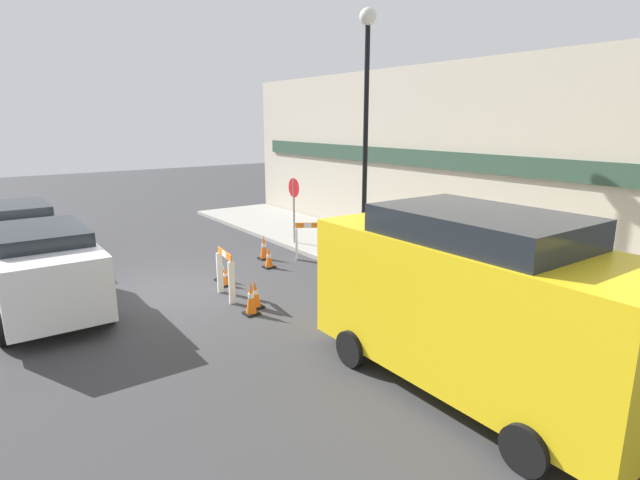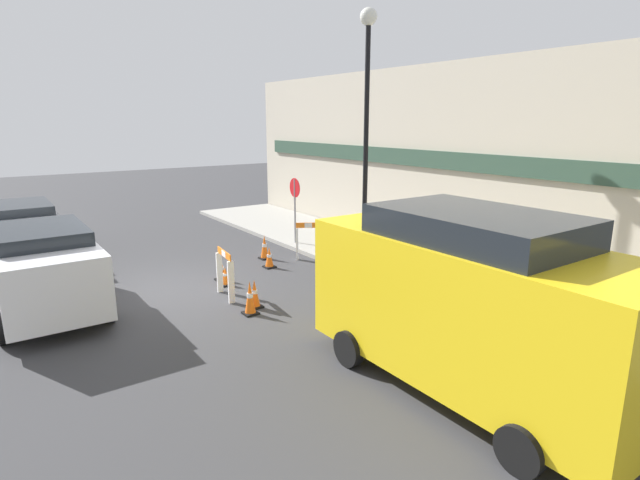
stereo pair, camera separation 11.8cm
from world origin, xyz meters
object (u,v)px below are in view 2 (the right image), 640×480
at_px(stop_sign, 295,200).
at_px(work_van, 471,297).
at_px(streetlamp_post, 367,107).
at_px(person_worker, 346,279).
at_px(parked_car_0, 22,227).
at_px(parked_car_1, 44,265).

height_order(stop_sign, work_van, work_van).
bearing_deg(streetlamp_post, person_worker, -44.90).
xyz_separation_m(streetlamp_post, person_worker, (2.87, -2.86, -3.36)).
xyz_separation_m(person_worker, parked_car_0, (-8.97, -4.81, 0.05)).
xyz_separation_m(parked_car_1, work_van, (7.07, 4.65, 0.44)).
relative_size(streetlamp_post, work_van, 1.29).
height_order(stop_sign, parked_car_1, stop_sign).
height_order(streetlamp_post, work_van, streetlamp_post).
xyz_separation_m(streetlamp_post, parked_car_0, (-6.09, -7.67, -3.31)).
bearing_deg(work_van, parked_car_0, -158.92).
bearing_deg(person_worker, parked_car_1, 64.71).
height_order(streetlamp_post, stop_sign, streetlamp_post).
bearing_deg(parked_car_0, person_worker, 28.20).
distance_m(streetlamp_post, work_van, 7.25).
bearing_deg(person_worker, streetlamp_post, -30.66).
height_order(stop_sign, person_worker, stop_sign).
bearing_deg(work_van, person_worker, 177.16).
height_order(parked_car_0, work_van, work_van).
xyz_separation_m(stop_sign, work_van, (8.78, -2.53, -0.04)).
bearing_deg(person_worker, stop_sign, -8.53).
relative_size(parked_car_0, parked_car_1, 1.00).
height_order(streetlamp_post, parked_car_0, streetlamp_post).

